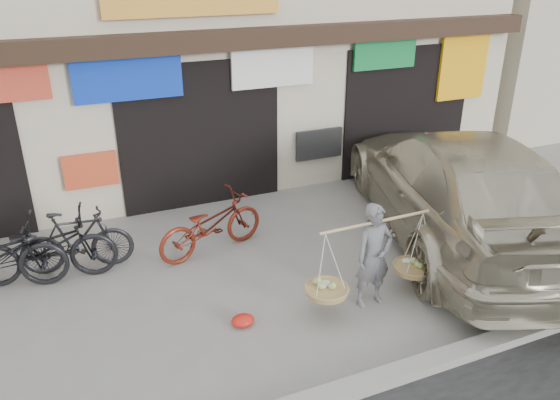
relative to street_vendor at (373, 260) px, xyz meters
name	(u,v)px	position (x,y,z in m)	size (l,w,h in m)	color
ground	(275,298)	(-1.18, 0.61, -0.67)	(70.00, 70.00, 0.00)	gray
kerb	(345,391)	(-1.18, -1.39, -0.61)	(70.00, 0.25, 0.12)	gray
shophouse_block	(158,3)	(-1.18, 7.03, 2.77)	(14.00, 6.32, 7.00)	beige
street_vendor	(373,260)	(0.00, 0.00, 0.00)	(1.95, 0.58, 1.48)	slate
bike_0	(44,248)	(-4.05, 2.36, -0.14)	(0.71, 2.02, 1.06)	black
bike_1	(77,241)	(-3.60, 2.48, -0.18)	(0.46, 1.63, 0.98)	black
bike_2	(211,225)	(-1.60, 2.23, -0.19)	(0.64, 1.84, 0.97)	maroon
suv	(457,185)	(2.36, 1.21, 0.23)	(4.33, 6.73, 1.81)	#B8AF94
red_bag	(243,320)	(-1.79, 0.22, -0.60)	(0.31, 0.25, 0.14)	red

